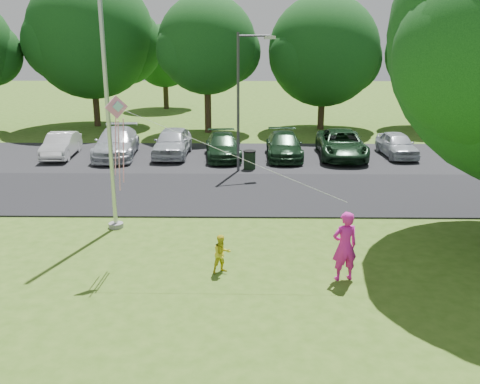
{
  "coord_description": "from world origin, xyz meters",
  "views": [
    {
      "loc": [
        1.02,
        -12.2,
        6.53
      ],
      "look_at": [
        0.79,
        4.0,
        1.6
      ],
      "focal_mm": 40.0,
      "sensor_mm": 36.0,
      "label": 1
    }
  ],
  "objects_px": {
    "woman": "(345,246)",
    "child_yellow": "(222,254)",
    "street_lamp": "(243,90)",
    "trash_can": "(250,160)",
    "flagpole": "(107,106)",
    "kite": "(122,124)"
  },
  "relations": [
    {
      "from": "street_lamp",
      "to": "woman",
      "type": "height_order",
      "value": "street_lamp"
    },
    {
      "from": "child_yellow",
      "to": "woman",
      "type": "bearing_deg",
      "value": -35.28
    },
    {
      "from": "street_lamp",
      "to": "woman",
      "type": "distance_m",
      "value": 12.19
    },
    {
      "from": "flagpole",
      "to": "child_yellow",
      "type": "relative_size",
      "value": 9.01
    },
    {
      "from": "trash_can",
      "to": "kite",
      "type": "distance_m",
      "value": 11.92
    },
    {
      "from": "flagpole",
      "to": "trash_can",
      "type": "relative_size",
      "value": 10.43
    },
    {
      "from": "street_lamp",
      "to": "kite",
      "type": "height_order",
      "value": "street_lamp"
    },
    {
      "from": "trash_can",
      "to": "woman",
      "type": "bearing_deg",
      "value": -78.01
    },
    {
      "from": "flagpole",
      "to": "street_lamp",
      "type": "height_order",
      "value": "flagpole"
    },
    {
      "from": "street_lamp",
      "to": "child_yellow",
      "type": "distance_m",
      "value": 11.61
    },
    {
      "from": "street_lamp",
      "to": "child_yellow",
      "type": "relative_size",
      "value": 5.79
    },
    {
      "from": "flagpole",
      "to": "child_yellow",
      "type": "xyz_separation_m",
      "value": [
        3.82,
        -3.5,
        -3.61
      ]
    },
    {
      "from": "woman",
      "to": "kite",
      "type": "bearing_deg",
      "value": -24.57
    },
    {
      "from": "trash_can",
      "to": "kite",
      "type": "bearing_deg",
      "value": -107.96
    },
    {
      "from": "street_lamp",
      "to": "woman",
      "type": "xyz_separation_m",
      "value": [
        2.81,
        -11.51,
        -2.89
      ]
    },
    {
      "from": "woman",
      "to": "street_lamp",
      "type": "bearing_deg",
      "value": -91.24
    },
    {
      "from": "street_lamp",
      "to": "trash_can",
      "type": "bearing_deg",
      "value": 29.31
    },
    {
      "from": "flagpole",
      "to": "trash_can",
      "type": "xyz_separation_m",
      "value": [
        4.63,
        7.94,
        -3.68
      ]
    },
    {
      "from": "woman",
      "to": "child_yellow",
      "type": "bearing_deg",
      "value": -21.66
    },
    {
      "from": "trash_can",
      "to": "child_yellow",
      "type": "distance_m",
      "value": 11.46
    },
    {
      "from": "street_lamp",
      "to": "child_yellow",
      "type": "bearing_deg",
      "value": -110.03
    },
    {
      "from": "trash_can",
      "to": "kite",
      "type": "xyz_separation_m",
      "value": [
        -3.5,
        -10.81,
        3.59
      ]
    }
  ]
}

